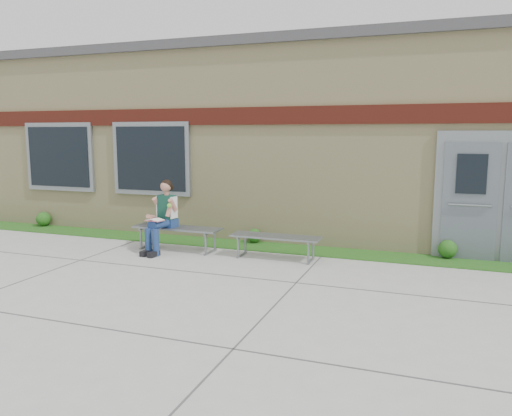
% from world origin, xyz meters
% --- Properties ---
extents(ground, '(80.00, 80.00, 0.00)m').
position_xyz_m(ground, '(0.00, 0.00, 0.00)').
color(ground, '#9E9E99').
rests_on(ground, ground).
extents(grass_strip, '(16.00, 0.80, 0.02)m').
position_xyz_m(grass_strip, '(0.00, 2.60, 0.01)').
color(grass_strip, '#134A14').
rests_on(grass_strip, ground).
extents(school_building, '(16.20, 6.22, 4.20)m').
position_xyz_m(school_building, '(-0.00, 5.99, 2.10)').
color(school_building, beige).
rests_on(school_building, ground).
extents(bench_left, '(1.76, 0.51, 0.46)m').
position_xyz_m(bench_left, '(-1.75, 1.80, 0.35)').
color(bench_left, slate).
rests_on(bench_left, ground).
extents(bench_right, '(1.64, 0.46, 0.43)m').
position_xyz_m(bench_right, '(0.25, 1.80, 0.33)').
color(bench_right, slate).
rests_on(bench_right, ground).
extents(girl, '(0.50, 0.86, 1.38)m').
position_xyz_m(girl, '(-1.95, 1.60, 0.72)').
color(girl, navy).
rests_on(girl, ground).
extents(shrub_west, '(0.34, 0.34, 0.34)m').
position_xyz_m(shrub_west, '(-6.00, 2.85, 0.19)').
color(shrub_west, '#134A14').
rests_on(shrub_west, grass_strip).
extents(shrub_mid, '(0.29, 0.29, 0.29)m').
position_xyz_m(shrub_mid, '(-0.54, 2.85, 0.17)').
color(shrub_mid, '#134A14').
rests_on(shrub_mid, grass_strip).
extents(shrub_east, '(0.33, 0.33, 0.33)m').
position_xyz_m(shrub_east, '(3.18, 2.85, 0.19)').
color(shrub_east, '#134A14').
rests_on(shrub_east, grass_strip).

